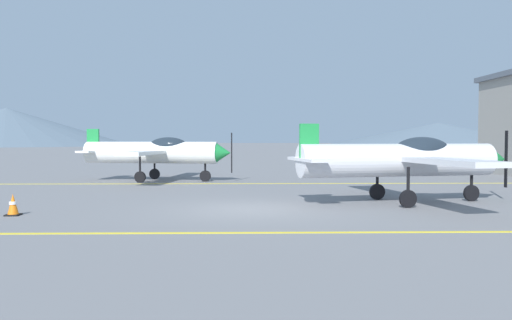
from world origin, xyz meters
TOP-DOWN VIEW (x-y plane):
  - ground_plane at (0.00, 0.00)m, footprint 400.00×400.00m
  - apron_line_near at (0.00, -3.81)m, footprint 80.00×0.16m
  - apron_line_far at (0.00, 8.67)m, footprint 80.00×0.16m
  - airplane_near at (4.99, 1.41)m, footprint 7.42×8.47m
  - airplane_mid at (-4.45, 10.26)m, footprint 7.41×8.48m
  - traffic_cone_front at (-6.45, -1.06)m, footprint 0.36×0.36m
  - hill_left at (-65.43, 130.54)m, footprint 66.86×66.86m
  - hill_centerleft at (63.12, 156.15)m, footprint 70.86×70.86m

SIDE VIEW (x-z plane):
  - ground_plane at x=0.00m, z-range 0.00..0.00m
  - apron_line_near at x=0.00m, z-range 0.00..0.01m
  - apron_line_far at x=0.00m, z-range 0.00..0.01m
  - traffic_cone_front at x=-6.45m, z-range -0.01..0.58m
  - airplane_near at x=4.99m, z-range 0.16..2.70m
  - airplane_mid at x=-4.45m, z-range 0.16..2.70m
  - hill_centerleft at x=63.12m, z-range 0.00..7.09m
  - hill_left at x=-65.43m, z-range 0.00..10.31m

